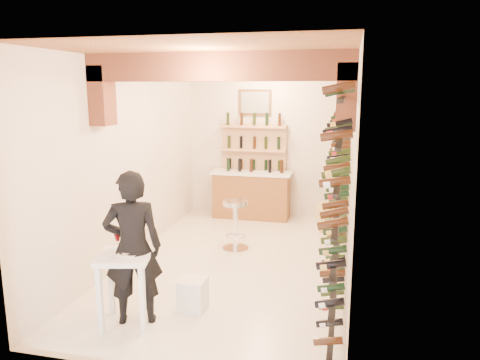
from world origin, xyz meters
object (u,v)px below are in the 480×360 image
(tasting_table, at_px, (125,267))
(person, at_px, (133,248))
(crate_lower, at_px, (330,225))
(back_counter, at_px, (252,193))
(white_stool, at_px, (193,294))
(wine_rack, at_px, (337,172))
(chrome_barstool, at_px, (236,222))

(tasting_table, bearing_deg, person, 24.26)
(crate_lower, bearing_deg, back_counter, 160.14)
(white_stool, bearing_deg, wine_rack, 44.54)
(person, distance_m, chrome_barstool, 2.78)
(wine_rack, relative_size, crate_lower, 12.88)
(tasting_table, bearing_deg, crate_lower, 48.63)
(back_counter, bearing_deg, wine_rack, -55.34)
(back_counter, xyz_separation_m, chrome_barstool, (0.15, -2.05, -0.03))
(white_stool, bearing_deg, tasting_table, -143.06)
(person, bearing_deg, white_stool, -164.16)
(wine_rack, xyz_separation_m, chrome_barstool, (-1.68, 0.60, -1.04))
(tasting_table, bearing_deg, white_stool, 23.38)
(tasting_table, height_order, person, person)
(person, bearing_deg, wine_rack, -158.23)
(white_stool, bearing_deg, person, -143.18)
(person, relative_size, crate_lower, 4.18)
(chrome_barstool, bearing_deg, white_stool, -90.05)
(tasting_table, xyz_separation_m, crate_lower, (2.21, 4.18, -0.58))
(tasting_table, height_order, chrome_barstool, tasting_table)
(white_stool, relative_size, person, 0.22)
(back_counter, height_order, tasting_table, back_counter)
(person, distance_m, crate_lower, 4.70)
(tasting_table, bearing_deg, back_counter, 70.43)
(back_counter, bearing_deg, chrome_barstool, -85.77)
(tasting_table, bearing_deg, wine_rack, 29.03)
(white_stool, bearing_deg, chrome_barstool, 89.95)
(tasting_table, distance_m, white_stool, 0.96)
(wine_rack, xyz_separation_m, white_stool, (-1.68, -1.65, -1.35))
(back_counter, xyz_separation_m, white_stool, (0.15, -4.30, -0.33))
(wine_rack, xyz_separation_m, crate_lower, (-0.13, 2.03, -1.42))
(chrome_barstool, xyz_separation_m, crate_lower, (1.55, 1.44, -0.37))
(wine_rack, height_order, person, wine_rack)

